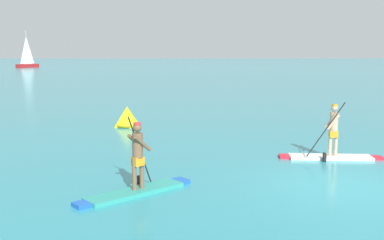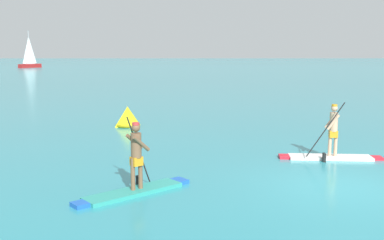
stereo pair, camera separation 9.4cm
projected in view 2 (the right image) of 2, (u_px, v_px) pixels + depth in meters
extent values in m
plane|color=teal|center=(342.00, 187.00, 11.70)|extent=(440.00, 440.00, 0.00)
cube|color=teal|center=(134.00, 192.00, 11.15)|extent=(2.37, 2.13, 0.10)
cube|color=blue|center=(179.00, 181.00, 12.09)|extent=(0.53, 0.54, 0.10)
cube|color=blue|center=(80.00, 205.00, 10.22)|extent=(0.49, 0.50, 0.10)
cylinder|color=brown|center=(140.00, 173.00, 11.22)|extent=(0.11, 0.11, 0.80)
cylinder|color=brown|center=(133.00, 174.00, 11.08)|extent=(0.11, 0.11, 0.80)
cube|color=orange|center=(136.00, 161.00, 11.10)|extent=(0.34, 0.34, 0.22)
cylinder|color=brown|center=(136.00, 145.00, 11.04)|extent=(0.26, 0.26, 0.60)
sphere|color=brown|center=(136.00, 128.00, 10.98)|extent=(0.21, 0.21, 0.21)
cylinder|color=red|center=(136.00, 124.00, 10.96)|extent=(0.18, 0.18, 0.06)
cylinder|color=brown|center=(134.00, 142.00, 11.18)|extent=(0.41, 0.39, 0.47)
cylinder|color=brown|center=(141.00, 144.00, 10.95)|extent=(0.41, 0.39, 0.47)
cylinder|color=black|center=(139.00, 150.00, 11.61)|extent=(0.54, 0.47, 1.81)
cube|color=black|center=(139.00, 182.00, 11.74)|extent=(0.19, 0.20, 0.32)
cube|color=white|center=(330.00, 157.00, 14.81)|extent=(2.68, 0.86, 0.09)
cube|color=red|center=(284.00, 157.00, 14.91)|extent=(0.37, 0.48, 0.09)
cube|color=red|center=(377.00, 158.00, 14.71)|extent=(0.36, 0.42, 0.09)
cylinder|color=tan|center=(330.00, 144.00, 14.74)|extent=(0.11, 0.11, 0.82)
cylinder|color=tan|center=(336.00, 144.00, 14.73)|extent=(0.11, 0.11, 0.82)
cube|color=orange|center=(333.00, 134.00, 14.69)|extent=(0.28, 0.24, 0.22)
cylinder|color=tan|center=(334.00, 122.00, 14.63)|extent=(0.26, 0.26, 0.62)
sphere|color=tan|center=(334.00, 108.00, 14.56)|extent=(0.21, 0.21, 0.21)
cylinder|color=orange|center=(335.00, 105.00, 14.55)|extent=(0.18, 0.18, 0.06)
cylinder|color=tan|center=(333.00, 122.00, 14.48)|extent=(0.41, 0.12, 0.53)
cylinder|color=tan|center=(331.00, 121.00, 14.78)|extent=(0.41, 0.12, 0.53)
cylinder|color=black|center=(325.00, 130.00, 14.26)|extent=(1.15, 0.13, 1.76)
cube|color=black|center=(324.00, 158.00, 14.40)|extent=(0.10, 0.21, 0.32)
pyramid|color=yellow|center=(128.00, 116.00, 21.13)|extent=(1.26, 1.26, 0.94)
torus|color=olive|center=(128.00, 125.00, 21.19)|extent=(1.13, 1.13, 0.12)
cube|color=#A51E1E|center=(30.00, 66.00, 97.56)|extent=(3.78, 5.05, 0.80)
cylinder|color=#B2B2B7|center=(29.00, 47.00, 96.97)|extent=(0.12, 0.12, 7.00)
pyramid|color=white|center=(29.00, 50.00, 97.05)|extent=(1.54, 1.88, 5.76)
cube|color=silver|center=(30.00, 63.00, 97.46)|extent=(1.70, 2.03, 0.48)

